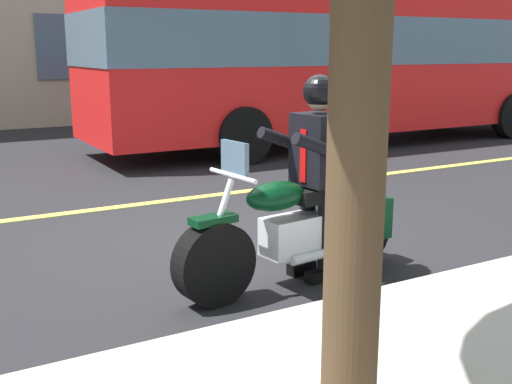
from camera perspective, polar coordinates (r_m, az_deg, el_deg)
The scene contains 5 objects.
ground_plane at distance 6.45m, azimuth -2.74°, elevation -4.67°, with size 80.00×80.00×0.00m, color black.
lane_center_stripe at distance 8.22m, azimuth -9.03°, elevation -0.93°, with size 60.00×0.16×0.01m, color #E5DB4C.
motorcycle_main at distance 5.30m, azimuth 3.90°, elevation -3.47°, with size 2.22×0.76×1.26m.
rider_main at distance 5.30m, azimuth 5.54°, elevation 2.96°, with size 0.67×0.60×1.74m.
bus_near at distance 13.44m, azimuth 8.75°, elevation 12.41°, with size 11.05×2.70×3.30m.
Camera 1 is at (2.75, 5.50, 1.94)m, focal length 44.04 mm.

